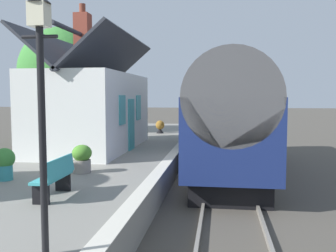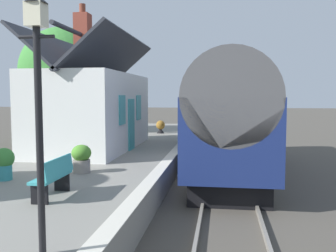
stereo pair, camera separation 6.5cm
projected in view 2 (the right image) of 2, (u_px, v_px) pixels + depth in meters
name	position (u px, v px, depth m)	size (l,w,h in m)	color
ground_plane	(203.00, 180.00, 13.56)	(160.00, 160.00, 0.00)	#4C473F
platform	(96.00, 166.00, 14.10)	(32.00, 6.03, 0.80)	gray
platform_edge_coping	(170.00, 157.00, 13.66)	(32.00, 0.36, 0.02)	beige
rail_near	(248.00, 179.00, 13.32)	(52.00, 0.08, 0.14)	gray
rail_far	(208.00, 178.00, 13.53)	(52.00, 0.08, 0.14)	gray
train	(228.00, 116.00, 14.74)	(10.96, 2.73, 4.32)	black
station_building	(93.00, 108.00, 15.71)	(7.53, 3.52, 5.74)	white
bench_by_lamp	(54.00, 176.00, 8.22)	(1.41, 0.45, 0.88)	teal
planter_under_sign	(130.00, 124.00, 23.82)	(0.46, 0.46, 0.80)	#9E5138
planter_edge_far	(4.00, 162.00, 9.90)	(0.53, 0.53, 0.86)	teal
planter_corner_building	(81.00, 158.00, 10.87)	(0.57, 0.57, 0.82)	gray
planter_by_door	(161.00, 127.00, 22.24)	(0.52, 0.52, 0.76)	black
lamp_post_platform	(38.00, 74.00, 5.05)	(0.32, 0.50, 3.61)	black
tree_distant	(63.00, 73.00, 23.04)	(4.97, 5.43, 7.21)	#4C3828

